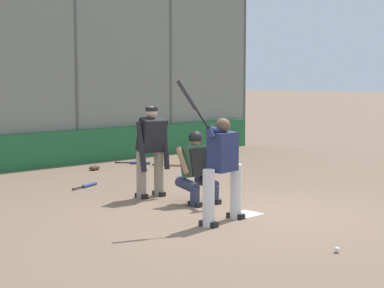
# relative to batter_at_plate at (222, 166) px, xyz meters

# --- Properties ---
(ground_plane) EXTENTS (160.00, 160.00, 0.00)m
(ground_plane) POSITION_rel_batter_at_plate_xyz_m (-0.68, -0.12, -0.84)
(ground_plane) COLOR #7A604C
(home_plate_marker) EXTENTS (0.43, 0.43, 0.01)m
(home_plate_marker) POSITION_rel_batter_at_plate_xyz_m (-0.68, -0.12, -0.84)
(home_plate_marker) COLOR white
(home_plate_marker) RESTS_ON ground_plane
(backstop_fence) EXTENTS (15.87, 0.08, 4.61)m
(backstop_fence) POSITION_rel_batter_at_plate_xyz_m (-0.68, -7.04, 1.55)
(backstop_fence) COLOR #515651
(backstop_fence) RESTS_ON ground_plane
(padding_wall) EXTENTS (15.47, 0.18, 0.84)m
(padding_wall) POSITION_rel_batter_at_plate_xyz_m (-0.68, -6.94, -0.42)
(padding_wall) COLOR #236638
(padding_wall) RESTS_ON ground_plane
(batter_at_plate) EXTENTS (1.05, 0.57, 2.11)m
(batter_at_plate) POSITION_rel_batter_at_plate_xyz_m (0.00, 0.00, 0.00)
(batter_at_plate) COLOR silver
(batter_at_plate) RESTS_ON ground_plane
(catcher_behind_plate) EXTENTS (0.66, 0.80, 1.23)m
(catcher_behind_plate) POSITION_rel_batter_at_plate_xyz_m (-0.78, -1.27, -0.20)
(catcher_behind_plate) COLOR #2D334C
(catcher_behind_plate) RESTS_ON ground_plane
(umpire_home) EXTENTS (0.66, 0.44, 1.63)m
(umpire_home) POSITION_rel_batter_at_plate_xyz_m (-0.58, -2.26, 0.03)
(umpire_home) COLOR gray
(umpire_home) RESTS_ON ground_plane
(spare_bat_by_padding) EXTENTS (0.57, 0.75, 0.07)m
(spare_bat_by_padding) POSITION_rel_batter_at_plate_xyz_m (-3.20, -5.85, -0.81)
(spare_bat_by_padding) COLOR black
(spare_bat_by_padding) RESTS_ON ground_plane
(spare_bat_third_base_side) EXTENTS (0.59, 0.66, 0.07)m
(spare_bat_third_base_side) POSITION_rel_batter_at_plate_xyz_m (-3.60, -4.93, -0.81)
(spare_bat_third_base_side) COLOR black
(spare_bat_third_base_side) RESTS_ON ground_plane
(spare_bat_first_base_side) EXTENTS (0.76, 0.33, 0.07)m
(spare_bat_first_base_side) POSITION_rel_batter_at_plate_xyz_m (-0.38, -3.95, -0.81)
(spare_bat_first_base_side) COLOR black
(spare_bat_first_base_side) RESTS_ON ground_plane
(fielding_glove_on_dirt) EXTENTS (0.29, 0.22, 0.10)m
(fielding_glove_on_dirt) POSITION_rel_batter_at_plate_xyz_m (-1.85, -5.76, -0.79)
(fielding_glove_on_dirt) COLOR #56331E
(fielding_glove_on_dirt) RESTS_ON ground_plane
(baseball_loose) EXTENTS (0.07, 0.07, 0.07)m
(baseball_loose) POSITION_rel_batter_at_plate_xyz_m (0.20, 2.11, -0.81)
(baseball_loose) COLOR white
(baseball_loose) RESTS_ON ground_plane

